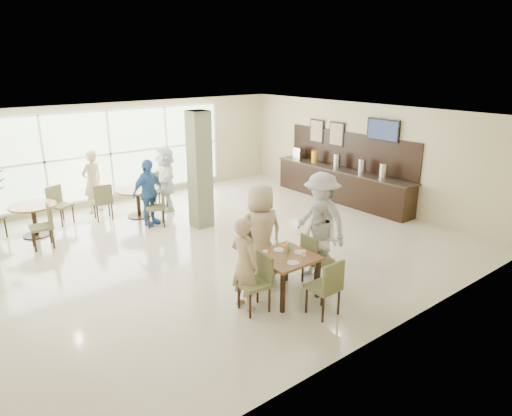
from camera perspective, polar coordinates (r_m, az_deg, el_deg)
ground at (r=10.20m, az=-5.10°, el=-4.48°), size 10.00×10.00×0.00m
room_shell at (r=9.69m, az=-5.37°, el=4.88°), size 10.00×10.00×10.00m
window_bank at (r=13.45m, az=-17.73°, el=6.45°), size 7.00×0.04×7.00m
column at (r=10.95m, az=-7.04°, el=4.71°), size 0.45×0.45×2.80m
main_table at (r=7.77m, az=3.64°, el=-6.57°), size 0.95×0.95×0.75m
round_table_left at (r=11.62m, az=-26.06°, el=-0.54°), size 1.03×1.03×0.75m
round_table_right at (r=12.15m, az=-14.56°, el=1.57°), size 1.11×1.11×0.75m
chairs_main_table at (r=7.83m, az=3.98°, el=-7.86°), size 1.98×1.99×0.95m
chairs_table_left at (r=11.63m, az=-26.22°, el=-0.98°), size 2.16×1.87×0.95m
chairs_table_right at (r=12.11m, az=-14.48°, el=1.03°), size 2.06×1.87×0.95m
tabletop_clutter at (r=7.75m, az=3.94°, el=-5.40°), size 0.70×0.75×0.21m
buffet_counter at (r=13.37m, az=10.62°, el=3.20°), size 0.64×4.70×1.95m
wall_tv at (r=12.57m, az=15.60°, el=9.37°), size 0.06×1.00×0.58m
framed_art_a at (r=13.61m, az=10.05°, el=9.08°), size 0.05×0.55×0.70m
framed_art_b at (r=14.15m, az=7.61°, el=9.52°), size 0.05×0.55×0.70m
teen_left at (r=7.35m, az=-1.48°, el=-6.97°), size 0.42×0.60×1.56m
teen_far at (r=8.29m, az=0.57°, el=-3.05°), size 0.95×0.62×1.82m
teen_right at (r=8.33m, az=8.01°, el=-4.27°), size 0.75×0.86×1.50m
teen_standing at (r=8.91m, az=8.14°, el=-1.49°), size 0.73×1.23×1.88m
adult_a at (r=11.40m, az=-13.30°, el=1.89°), size 1.09×0.82×1.65m
adult_b at (r=12.51m, az=-11.22°, el=3.64°), size 1.21×1.75×1.73m
adult_standing at (r=12.79m, az=-19.77°, el=3.11°), size 0.72×0.59×1.68m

